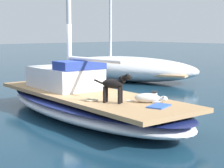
{
  "coord_description": "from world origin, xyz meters",
  "views": [
    {
      "loc": [
        -5.94,
        -7.84,
        2.27
      ],
      "look_at": [
        0.0,
        -1.0,
        1.01
      ],
      "focal_mm": 59.71,
      "sensor_mm": 36.0,
      "label": 1
    }
  ],
  "objects_px": {
    "coiled_rope": "(91,100)",
    "sailboat_main": "(88,105)",
    "moored_boat_starboard_side": "(124,68)",
    "dog_white": "(149,98)",
    "deck_winch": "(155,96)",
    "deck_towel": "(159,106)",
    "dog_black": "(115,85)"
  },
  "relations": [
    {
      "from": "coiled_rope",
      "to": "sailboat_main",
      "type": "bearing_deg",
      "value": 57.16
    },
    {
      "from": "sailboat_main",
      "to": "moored_boat_starboard_side",
      "type": "distance_m",
      "value": 7.69
    },
    {
      "from": "sailboat_main",
      "to": "dog_white",
      "type": "xyz_separation_m",
      "value": [
        0.24,
        -2.02,
        0.43
      ]
    },
    {
      "from": "deck_winch",
      "to": "coiled_rope",
      "type": "relative_size",
      "value": 0.65
    },
    {
      "from": "deck_winch",
      "to": "deck_towel",
      "type": "height_order",
      "value": "deck_winch"
    },
    {
      "from": "dog_white",
      "to": "coiled_rope",
      "type": "xyz_separation_m",
      "value": [
        -0.86,
        1.06,
        -0.08
      ]
    },
    {
      "from": "sailboat_main",
      "to": "coiled_rope",
      "type": "distance_m",
      "value": 1.19
    },
    {
      "from": "sailboat_main",
      "to": "coiled_rope",
      "type": "height_order",
      "value": "coiled_rope"
    },
    {
      "from": "sailboat_main",
      "to": "deck_towel",
      "type": "xyz_separation_m",
      "value": [
        0.06,
        -2.49,
        0.34
      ]
    },
    {
      "from": "dog_black",
      "to": "deck_towel",
      "type": "xyz_separation_m",
      "value": [
        0.45,
        -0.96,
        -0.41
      ]
    },
    {
      "from": "coiled_rope",
      "to": "deck_towel",
      "type": "height_order",
      "value": "coiled_rope"
    },
    {
      "from": "sailboat_main",
      "to": "deck_winch",
      "type": "distance_m",
      "value": 2.0
    },
    {
      "from": "deck_towel",
      "to": "deck_winch",
      "type": "bearing_deg",
      "value": 49.03
    },
    {
      "from": "coiled_rope",
      "to": "deck_towel",
      "type": "relative_size",
      "value": 0.58
    },
    {
      "from": "deck_towel",
      "to": "dog_black",
      "type": "bearing_deg",
      "value": 115.07
    },
    {
      "from": "dog_white",
      "to": "dog_black",
      "type": "relative_size",
      "value": 0.89
    },
    {
      "from": "moored_boat_starboard_side",
      "to": "dog_black",
      "type": "bearing_deg",
      "value": -134.22
    },
    {
      "from": "dog_black",
      "to": "deck_winch",
      "type": "distance_m",
      "value": 1.1
    },
    {
      "from": "deck_winch",
      "to": "coiled_rope",
      "type": "height_order",
      "value": "deck_winch"
    },
    {
      "from": "dog_white",
      "to": "moored_boat_starboard_side",
      "type": "relative_size",
      "value": 0.1
    },
    {
      "from": "moored_boat_starboard_side",
      "to": "dog_white",
      "type": "bearing_deg",
      "value": -129.2
    },
    {
      "from": "dog_black",
      "to": "deck_towel",
      "type": "height_order",
      "value": "dog_black"
    },
    {
      "from": "sailboat_main",
      "to": "dog_white",
      "type": "relative_size",
      "value": 9.49
    },
    {
      "from": "dog_black",
      "to": "coiled_rope",
      "type": "distance_m",
      "value": 0.74
    },
    {
      "from": "coiled_rope",
      "to": "moored_boat_starboard_side",
      "type": "distance_m",
      "value": 8.79
    },
    {
      "from": "dog_white",
      "to": "moored_boat_starboard_side",
      "type": "xyz_separation_m",
      "value": [
        5.66,
        6.94,
        -0.17
      ]
    },
    {
      "from": "deck_winch",
      "to": "coiled_rope",
      "type": "bearing_deg",
      "value": 143.86
    },
    {
      "from": "dog_white",
      "to": "coiled_rope",
      "type": "bearing_deg",
      "value": 129.21
    },
    {
      "from": "deck_winch",
      "to": "deck_towel",
      "type": "distance_m",
      "value": 0.84
    },
    {
      "from": "dog_black",
      "to": "moored_boat_starboard_side",
      "type": "relative_size",
      "value": 0.11
    },
    {
      "from": "sailboat_main",
      "to": "coiled_rope",
      "type": "bearing_deg",
      "value": -122.84
    },
    {
      "from": "dog_black",
      "to": "deck_winch",
      "type": "relative_size",
      "value": 4.16
    }
  ]
}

